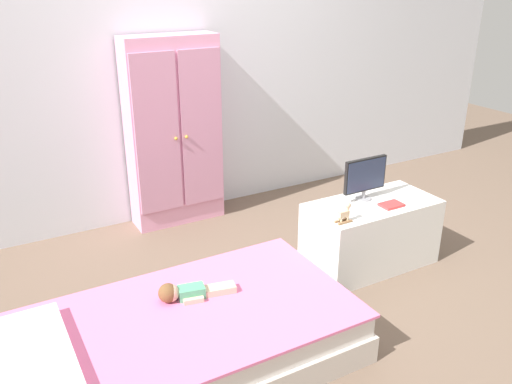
{
  "coord_description": "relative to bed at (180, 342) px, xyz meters",
  "views": [
    {
      "loc": [
        -1.43,
        -2.17,
        1.8
      ],
      "look_at": [
        -0.0,
        0.38,
        0.58
      ],
      "focal_mm": 37.58,
      "sensor_mm": 36.0,
      "label": 1
    }
  ],
  "objects": [
    {
      "name": "ground_plane",
      "position": [
        0.72,
        0.16,
        -0.15
      ],
      "size": [
        10.0,
        10.0,
        0.02
      ],
      "primitive_type": "cube",
      "color": "brown"
    },
    {
      "name": "bed",
      "position": [
        0.0,
        0.0,
        0.0
      ],
      "size": [
        1.7,
        0.91,
        0.28
      ],
      "color": "beige",
      "rests_on": "ground_plane"
    },
    {
      "name": "wardrobe",
      "position": [
        0.61,
        1.57,
        0.56
      ],
      "size": [
        0.67,
        0.28,
        1.39
      ],
      "color": "#E599BC",
      "rests_on": "ground_plane"
    },
    {
      "name": "rocking_horse_toy",
      "position": [
        1.11,
        0.18,
        0.36
      ],
      "size": [
        0.1,
        0.04,
        0.12
      ],
      "color": "#8E6642",
      "rests_on": "tv_stand"
    },
    {
      "name": "tv_monitor",
      "position": [
        1.42,
        0.38,
        0.46
      ],
      "size": [
        0.31,
        0.1,
        0.28
      ],
      "color": "#99999E",
      "rests_on": "tv_stand"
    },
    {
      "name": "pillow",
      "position": [
        -0.65,
        0.0,
        0.17
      ],
      "size": [
        0.32,
        0.65,
        0.06
      ],
      "primitive_type": "cube",
      "color": "white",
      "rests_on": "bed"
    },
    {
      "name": "book_red",
      "position": [
        1.5,
        0.22,
        0.31
      ],
      "size": [
        0.14,
        0.1,
        0.02
      ],
      "primitive_type": "cube",
      "color": "#CC3838",
      "rests_on": "tv_stand"
    },
    {
      "name": "back_wall",
      "position": [
        0.72,
        1.74,
        1.21
      ],
      "size": [
        6.4,
        0.05,
        2.7
      ],
      "primitive_type": "cube",
      "color": "silver",
      "rests_on": "ground_plane"
    },
    {
      "name": "tv_stand",
      "position": [
        1.44,
        0.31,
        0.08
      ],
      "size": [
        0.84,
        0.42,
        0.44
      ],
      "primitive_type": "cube",
      "color": "silver",
      "rests_on": "ground_plane"
    },
    {
      "name": "doll",
      "position": [
        0.08,
        0.14,
        0.18
      ],
      "size": [
        0.39,
        0.16,
        0.1
      ],
      "color": "#4CA375",
      "rests_on": "bed"
    }
  ]
}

